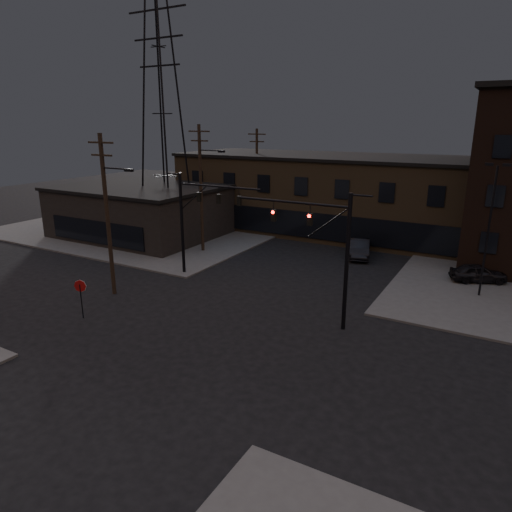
{
  "coord_description": "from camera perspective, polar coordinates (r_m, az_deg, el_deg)",
  "views": [
    {
      "loc": [
        14.15,
        -19.32,
        11.64
      ],
      "look_at": [
        0.45,
        4.79,
        3.5
      ],
      "focal_mm": 32.0,
      "sensor_mm": 36.0,
      "label": 1
    }
  ],
  "objects": [
    {
      "name": "sidewalk_nw",
      "position": [
        56.11,
        -11.35,
        4.14
      ],
      "size": [
        30.0,
        30.0,
        0.15
      ],
      "primitive_type": "cube",
      "color": "#474744",
      "rests_on": "ground"
    },
    {
      "name": "transmission_tower",
      "position": [
        49.27,
        -11.65,
        17.04
      ],
      "size": [
        7.0,
        7.0,
        25.0
      ],
      "primitive_type": null,
      "color": "black",
      "rests_on": "ground"
    },
    {
      "name": "lot_light_a",
      "position": [
        33.9,
        27.21,
        4.12
      ],
      "size": [
        1.5,
        0.28,
        9.14
      ],
      "color": "black",
      "rests_on": "ground"
    },
    {
      "name": "parked_car_lot_a",
      "position": [
        37.93,
        26.03,
        -1.92
      ],
      "size": [
        4.29,
        3.08,
        1.36
      ],
      "primitive_type": "imported",
      "rotation": [
        0.0,
        0.0,
        1.99
      ],
      "color": "black",
      "rests_on": "sidewalk_ne"
    },
    {
      "name": "building_row",
      "position": [
        49.98,
        12.91,
        7.15
      ],
      "size": [
        40.0,
        12.0,
        8.0
      ],
      "primitive_type": "cube",
      "color": "brown",
      "rests_on": "ground"
    },
    {
      "name": "building_left",
      "position": [
        49.97,
        -14.24,
        5.32
      ],
      "size": [
        16.0,
        12.0,
        5.0
      ],
      "primitive_type": "cube",
      "color": "black",
      "rests_on": "ground"
    },
    {
      "name": "traffic_signal_near",
      "position": [
        26.26,
        9.03,
        1.35
      ],
      "size": [
        7.12,
        0.24,
        8.0
      ],
      "color": "black",
      "rests_on": "ground"
    },
    {
      "name": "utility_pole_mid",
      "position": [
        41.78,
        -6.84,
        8.66
      ],
      "size": [
        3.7,
        0.28,
        11.5
      ],
      "color": "black",
      "rests_on": "ground"
    },
    {
      "name": "utility_pole_far",
      "position": [
        52.4,
        0.1,
        9.94
      ],
      "size": [
        2.2,
        0.28,
        11.0
      ],
      "color": "black",
      "rests_on": "ground"
    },
    {
      "name": "traffic_signal_far",
      "position": [
        35.01,
        -7.66,
        5.3
      ],
      "size": [
        7.12,
        0.24,
        8.0
      ],
      "color": "black",
      "rests_on": "ground"
    },
    {
      "name": "utility_pole_near",
      "position": [
        32.31,
        -18.06,
        5.26
      ],
      "size": [
        3.7,
        0.28,
        11.0
      ],
      "color": "black",
      "rests_on": "ground"
    },
    {
      "name": "stop_sign",
      "position": [
        29.79,
        -21.1,
        -3.99
      ],
      "size": [
        0.72,
        0.33,
        2.48
      ],
      "color": "black",
      "rests_on": "ground"
    },
    {
      "name": "ground",
      "position": [
        26.63,
        -6.03,
        -9.66
      ],
      "size": [
        140.0,
        140.0,
        0.0
      ],
      "primitive_type": "plane",
      "color": "black",
      "rests_on": "ground"
    },
    {
      "name": "car_crossing",
      "position": [
        41.94,
        12.81,
        0.95
      ],
      "size": [
        3.01,
        5.1,
        1.59
      ],
      "primitive_type": "imported",
      "rotation": [
        0.0,
        0.0,
        0.3
      ],
      "color": "black",
      "rests_on": "ground"
    }
  ]
}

